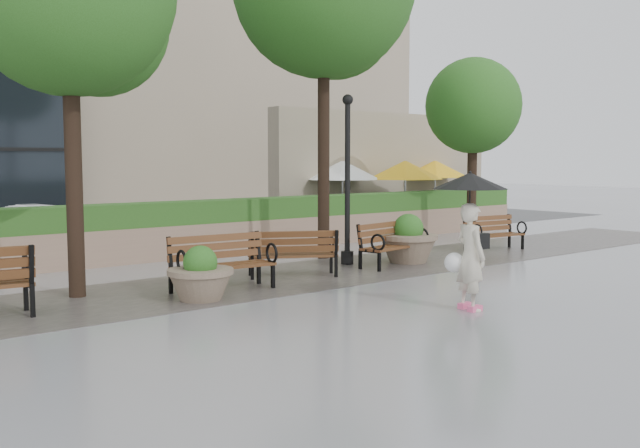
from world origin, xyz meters
TOP-DOWN VIEW (x-y plane):
  - ground at (0.00, 0.00)m, footprint 100.00×100.00m
  - cobble_strip at (0.00, 3.00)m, footprint 28.00×3.20m
  - hedge_wall at (0.00, 7.00)m, footprint 24.00×0.80m
  - cafe_wall at (9.50, 10.00)m, footprint 10.00×0.60m
  - cafe_hedge at (9.00, 7.80)m, footprint 8.00×0.50m
  - asphalt_street at (0.00, 11.00)m, footprint 40.00×7.00m
  - bldg_stone at (10.00, 23.00)m, footprint 18.00×10.00m
  - bench_1 at (-1.98, 2.53)m, footprint 1.92×0.89m
  - bench_2 at (-0.06, 2.98)m, footprint 1.87×1.45m
  - bench_3 at (2.51, 2.74)m, footprint 1.88×1.01m
  - bench_4 at (6.45, 2.97)m, footprint 1.74×0.88m
  - planter_left at (-2.71, 2.04)m, footprint 1.10×1.10m
  - planter_right at (3.18, 2.90)m, footprint 1.34×1.34m
  - lamppost at (1.91, 3.56)m, footprint 0.28×0.28m
  - tree_2 at (8.23, 5.11)m, footprint 2.96×2.77m
  - patio_umb_white at (6.73, 9.25)m, footprint 2.50×2.50m
  - patio_umb_yellow_a at (8.55, 8.18)m, footprint 2.50×2.50m
  - patio_umb_yellow_b at (11.33, 9.33)m, footprint 2.50×2.50m
  - car_right at (-2.53, 9.92)m, footprint 3.87×1.90m
  - pedestrian at (0.19, -1.26)m, footprint 1.16×1.16m

SIDE VIEW (x-z plane):
  - ground at x=0.00m, z-range 0.00..0.00m
  - asphalt_street at x=0.00m, z-range 0.00..0.00m
  - cobble_strip at x=0.00m, z-range 0.00..0.01m
  - bench_4 at x=6.45m, z-range -0.18..0.71m
  - bench_2 at x=-0.06m, z-range -0.19..0.75m
  - bench_3 at x=2.51m, z-range -0.19..0.77m
  - bench_1 at x=-1.98m, z-range -0.20..0.80m
  - planter_left at x=-2.71m, z-range -0.10..0.82m
  - planter_right at x=3.18m, z-range -0.12..1.00m
  - cafe_hedge at x=9.00m, z-range 0.00..0.90m
  - car_right at x=-2.53m, z-range 0.00..1.22m
  - hedge_wall at x=0.00m, z-range -0.01..1.34m
  - pedestrian at x=0.19m, z-range 0.23..2.37m
  - lamppost at x=1.91m, z-range -0.23..3.55m
  - patio_umb_white at x=6.73m, z-range 0.84..3.14m
  - patio_umb_yellow_a at x=8.55m, z-range 0.84..3.14m
  - patio_umb_yellow_b at x=11.33m, z-range 0.84..3.14m
  - cafe_wall at x=9.50m, z-range 0.00..4.00m
  - tree_2 at x=8.23m, z-range 1.15..6.45m
  - bldg_stone at x=10.00m, z-range 0.00..20.00m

